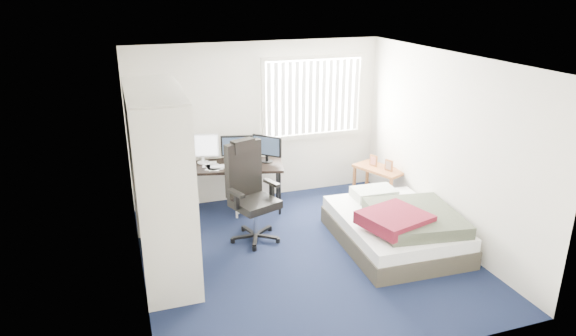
# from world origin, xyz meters

# --- Properties ---
(ground) EXTENTS (4.20, 4.20, 0.00)m
(ground) POSITION_xyz_m (0.00, 0.00, 0.00)
(ground) COLOR black
(ground) RESTS_ON ground
(room_shell) EXTENTS (4.20, 4.20, 4.20)m
(room_shell) POSITION_xyz_m (0.00, 0.00, 1.51)
(room_shell) COLOR silver
(room_shell) RESTS_ON ground
(window_assembly) EXTENTS (1.72, 0.09, 1.32)m
(window_assembly) POSITION_xyz_m (0.90, 2.04, 1.60)
(window_assembly) COLOR white
(window_assembly) RESTS_ON ground
(closet) EXTENTS (0.64, 1.84, 2.22)m
(closet) POSITION_xyz_m (-1.67, 0.27, 1.35)
(closet) COLOR beige
(closet) RESTS_ON ground
(desk) EXTENTS (1.58, 1.01, 1.18)m
(desk) POSITION_xyz_m (-0.49, 1.75, 0.76)
(desk) COLOR black
(desk) RESTS_ON ground
(office_chair) EXTENTS (0.83, 0.83, 1.37)m
(office_chair) POSITION_xyz_m (-0.51, 0.71, 0.52)
(office_chair) COLOR black
(office_chair) RESTS_ON ground
(footstool) EXTENTS (0.35, 0.32, 0.23)m
(footstool) POSITION_xyz_m (-0.44, 1.40, 0.18)
(footstool) COLOR white
(footstool) RESTS_ON ground
(nightstand) EXTENTS (0.69, 0.90, 0.74)m
(nightstand) POSITION_xyz_m (1.75, 1.29, 0.49)
(nightstand) COLOR brown
(nightstand) RESTS_ON ground
(bed) EXTENTS (1.47, 1.91, 0.62)m
(bed) POSITION_xyz_m (1.26, -0.13, 0.27)
(bed) COLOR #3A352A
(bed) RESTS_ON ground
(pine_box) EXTENTS (0.44, 0.33, 0.33)m
(pine_box) POSITION_xyz_m (-1.65, -0.34, 0.16)
(pine_box) COLOR tan
(pine_box) RESTS_ON ground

